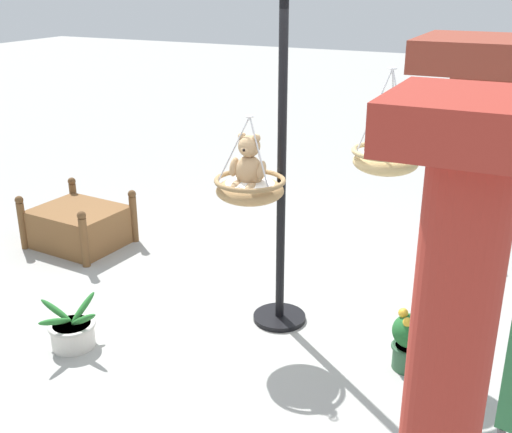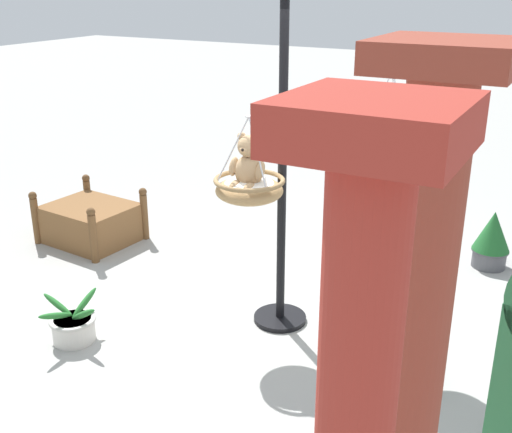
% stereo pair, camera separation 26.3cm
% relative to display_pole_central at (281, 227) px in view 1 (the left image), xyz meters
% --- Properties ---
extents(ground_plane, '(40.00, 40.00, 0.00)m').
position_rel_display_pole_central_xyz_m(ground_plane, '(0.14, 0.10, -0.84)').
color(ground_plane, '#9E9E99').
extents(display_pole_central, '(0.44, 0.44, 2.64)m').
position_rel_display_pole_central_xyz_m(display_pole_central, '(0.00, 0.00, 0.00)').
color(display_pole_central, black).
rests_on(display_pole_central, ground).
extents(hanging_basket_with_teddy, '(0.54, 0.54, 0.66)m').
position_rel_display_pole_central_xyz_m(hanging_basket_with_teddy, '(0.15, 0.25, 0.38)').
color(hanging_basket_with_teddy, '#A37F51').
extents(teddy_bear, '(0.29, 0.26, 0.43)m').
position_rel_display_pole_central_xyz_m(teddy_bear, '(0.15, 0.27, 0.56)').
color(teddy_bear, tan).
extents(hanging_basket_left_high, '(0.50, 0.50, 0.76)m').
position_rel_display_pole_central_xyz_m(hanging_basket_left_high, '(-0.77, -0.11, 0.62)').
color(hanging_basket_left_high, tan).
extents(greenhouse_pillar_left, '(0.43, 0.43, 2.54)m').
position_rel_display_pole_central_xyz_m(greenhouse_pillar_left, '(-1.62, 2.15, 0.38)').
color(greenhouse_pillar_left, brown).
rests_on(greenhouse_pillar_left, ground).
extents(wooden_planter_box, '(1.03, 0.90, 0.59)m').
position_rel_display_pole_central_xyz_m(wooden_planter_box, '(2.57, -0.53, -0.62)').
color(wooden_planter_box, brown).
rests_on(wooden_planter_box, ground).
extents(potted_plant_fern_front, '(0.57, 0.58, 0.37)m').
position_rel_display_pole_central_xyz_m(potted_plant_fern_front, '(1.29, 1.07, -0.71)').
color(potted_plant_fern_front, beige).
rests_on(potted_plant_fern_front, ground).
extents(potted_plant_tall_leafy, '(0.27, 0.27, 0.48)m').
position_rel_display_pole_central_xyz_m(potted_plant_tall_leafy, '(-1.14, 0.23, -0.61)').
color(potted_plant_tall_leafy, '#2D5638').
rests_on(potted_plant_tall_leafy, ground).
extents(potted_plant_bushy_green, '(0.36, 0.36, 0.58)m').
position_rel_display_pole_central_xyz_m(potted_plant_bushy_green, '(-1.35, -1.94, -0.55)').
color(potted_plant_bushy_green, '#4C4C51').
rests_on(potted_plant_bushy_green, ground).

